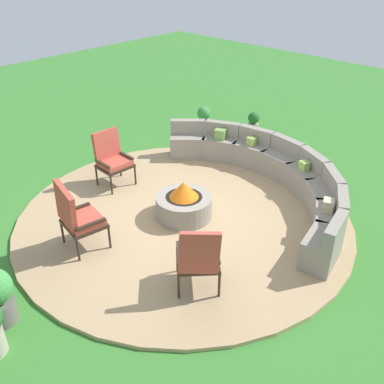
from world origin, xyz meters
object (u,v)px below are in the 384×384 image
Objects in this scene: lounge_chair_front_right at (77,216)px; potted_plant_4 at (254,122)px; potted_plant_0 at (204,117)px; fire_pit at (184,203)px; curved_stone_bench at (272,175)px; lounge_chair_back_left at (198,257)px; lounge_chair_front_left at (112,157)px.

potted_plant_4 is (-0.84, 5.57, -0.34)m from lounge_chair_front_right.
potted_plant_0 is at bearing 120.39° from lounge_chair_front_right.
fire_pit is at bearing 81.97° from lounge_chair_front_right.
curved_stone_bench reaches higher than fire_pit.
lounge_chair_back_left is at bearing -74.42° from curved_stone_bench.
curved_stone_bench is at bearing -25.42° from potted_plant_0.
potted_plant_4 is at bearing 109.75° from fire_pit.
fire_pit is 1.83m from lounge_chair_back_left.
lounge_chair_back_left is 5.81m from potted_plant_0.
lounge_chair_front_right is 2.11× the size of potted_plant_4.
potted_plant_4 is (0.42, 3.95, -0.32)m from lounge_chair_front_left.
lounge_chair_front_left reaches higher than lounge_chair_back_left.
curved_stone_bench is 3.04m from lounge_chair_front_left.
lounge_chair_front_left is at bearing -141.47° from curved_stone_bench.
lounge_chair_front_left reaches higher than potted_plant_0.
lounge_chair_back_left reaches higher than fire_pit.
potted_plant_4 is (1.06, 0.63, -0.03)m from potted_plant_0.
lounge_chair_front_right is (-1.12, -3.51, 0.26)m from curved_stone_bench.
potted_plant_4 is (-1.38, 3.84, -0.01)m from fire_pit.
fire_pit is 0.92× the size of lounge_chair_back_left.
fire_pit is 0.21× the size of curved_stone_bench.
lounge_chair_front_right is at bearing -107.45° from fire_pit.
potted_plant_0 is at bearing -166.21° from lounge_chair_front_left.
potted_plant_0 is 1.08× the size of potted_plant_4.
lounge_chair_front_left reaches higher than potted_plant_4.
lounge_chair_front_left reaches higher than curved_stone_bench.
lounge_chair_front_left is 1.75× the size of potted_plant_0.
lounge_chair_front_right is (-0.54, -1.73, 0.33)m from fire_pit.
fire_pit is 0.91× the size of lounge_chair_front_left.
fire_pit is at bearing 93.48° from lounge_chair_back_left.
lounge_chair_front_right reaches higher than lounge_chair_front_left.
lounge_chair_front_right is at bearing 40.68° from lounge_chair_front_left.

